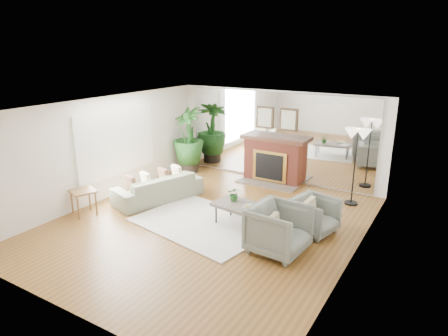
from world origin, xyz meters
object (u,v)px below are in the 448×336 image
Objects in this scene: coffee_table at (242,207)px; armchair_front at (279,229)px; side_table at (83,194)px; armchair_back at (314,216)px; sofa at (158,188)px; floor_lamp at (357,140)px; fireplace at (273,159)px; potted_ficus at (188,138)px.

armchair_front reaches higher than coffee_table.
armchair_front reaches higher than side_table.
armchair_front is (-0.29, -1.10, 0.08)m from armchair_back.
floor_lamp is at bearing 136.18° from sofa.
armchair_back is (1.38, 0.49, -0.07)m from coffee_table.
fireplace reaches higher than coffee_table.
sofa is at bearing -123.35° from fireplace.
side_table is 0.35× the size of floor_lamp.
floor_lamp is at bearing 56.14° from coffee_table.
coffee_table is 3.16m from floor_lamp.
coffee_table is 0.59× the size of sofa.
armchair_back is at bearing -50.48° from fireplace.
fireplace is 3.09m from coffee_table.
coffee_table is at bearing 65.33° from armchair_front.
fireplace reaches higher than armchair_back.
armchair_front is at bearing -29.26° from coffee_table.
side_table is (-0.85, -1.54, 0.16)m from sofa.
side_table is 3.86m from potted_ficus.
floor_lamp is at bearing 5.82° from armchair_back.
fireplace is 0.94× the size of sofa.
potted_ficus reaches higher than armchair_back.
armchair_front is 0.54× the size of floor_lamp.
armchair_back reaches higher than side_table.
armchair_back is 5.08m from potted_ficus.
floor_lamp reaches higher than coffee_table.
sofa is at bearing -72.21° from potted_ficus.
fireplace is 4.03m from armchair_front.
sofa is 2.49m from potted_ficus.
fireplace is at bearing 30.79° from armchair_front.
armchair_back is 2.31m from floor_lamp.
potted_ficus is at bearing 58.43° from armchair_front.
side_table is (-4.43, -0.67, 0.03)m from armchair_front.
armchair_back is at bearing 19.65° from coffee_table.
potted_ficus reaches higher than coffee_table.
sofa is 3.37× the size of side_table.
potted_ficus reaches higher than armchair_front.
side_table reaches higher than coffee_table.
floor_lamp is at bearing -1.03° from potted_ficus.
armchair_back is (2.07, -2.51, -0.29)m from fireplace.
armchair_front is at bearing -100.36° from floor_lamp.
fireplace is 1.58× the size of coffee_table.
armchair_back is 5.04m from side_table.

